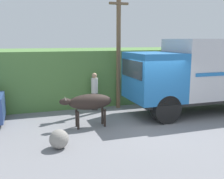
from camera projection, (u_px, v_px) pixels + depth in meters
name	position (u px, v px, depth m)	size (l,w,h in m)	color
ground_plane	(152.00, 124.00, 10.26)	(60.00, 60.00, 0.00)	gray
hillside_embankment	(107.00, 72.00, 15.45)	(32.00, 5.21, 2.75)	#568442
cargo_truck	(203.00, 72.00, 11.75)	(6.63, 2.42, 3.30)	#2D2D2D
brown_cow	(89.00, 102.00, 9.83)	(1.99, 0.59, 1.27)	#2D231E
pedestrian_on_hill	(95.00, 89.00, 12.24)	(0.40, 0.40, 1.77)	#38332D
utility_pole	(119.00, 48.00, 12.31)	(0.90, 0.21, 5.57)	brown
roadside_rock	(59.00, 139.00, 7.95)	(0.59, 0.59, 0.59)	gray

